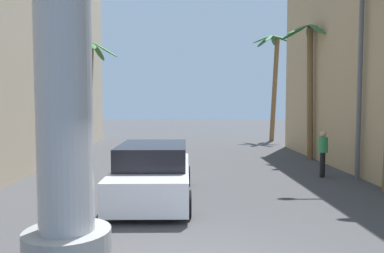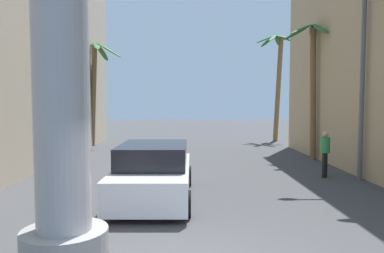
# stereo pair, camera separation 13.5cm
# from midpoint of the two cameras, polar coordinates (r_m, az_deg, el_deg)

# --- Properties ---
(ground_plane) EXTENTS (85.97, 85.97, 0.00)m
(ground_plane) POSITION_cam_midpoint_polar(r_m,az_deg,el_deg) (15.87, -1.03, -6.20)
(ground_plane) COLOR #424244
(street_lamp) EXTENTS (2.23, 0.28, 7.01)m
(street_lamp) POSITION_cam_midpoint_polar(r_m,az_deg,el_deg) (14.32, 22.81, 9.40)
(street_lamp) COLOR #59595E
(street_lamp) RESTS_ON ground
(car_lead) EXTENTS (2.20, 4.85, 1.56)m
(car_lead) POSITION_cam_midpoint_polar(r_m,az_deg,el_deg) (10.70, -6.31, -7.05)
(car_lead) COLOR black
(car_lead) RESTS_ON ground
(palm_tree_far_left) EXTENTS (3.26, 3.35, 6.41)m
(palm_tree_far_left) POSITION_cam_midpoint_polar(r_m,az_deg,el_deg) (23.99, -15.35, 7.13)
(palm_tree_far_left) COLOR brown
(palm_tree_far_left) RESTS_ON ground
(palm_tree_far_right) EXTENTS (2.84, 2.73, 7.53)m
(palm_tree_far_right) POSITION_cam_midpoint_polar(r_m,az_deg,el_deg) (27.29, 12.19, 8.01)
(palm_tree_far_right) COLOR brown
(palm_tree_far_right) RESTS_ON ground
(palm_tree_mid_right) EXTENTS (2.68, 2.72, 6.45)m
(palm_tree_mid_right) POSITION_cam_midpoint_polar(r_m,az_deg,el_deg) (18.80, 17.28, 8.14)
(palm_tree_mid_right) COLOR brown
(palm_tree_mid_right) RESTS_ON ground
(pedestrian_mid_right) EXTENTS (0.47, 0.47, 1.69)m
(pedestrian_mid_right) POSITION_cam_midpoint_polar(r_m,az_deg,el_deg) (14.43, 19.05, -3.42)
(pedestrian_mid_right) COLOR black
(pedestrian_mid_right) RESTS_ON ground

